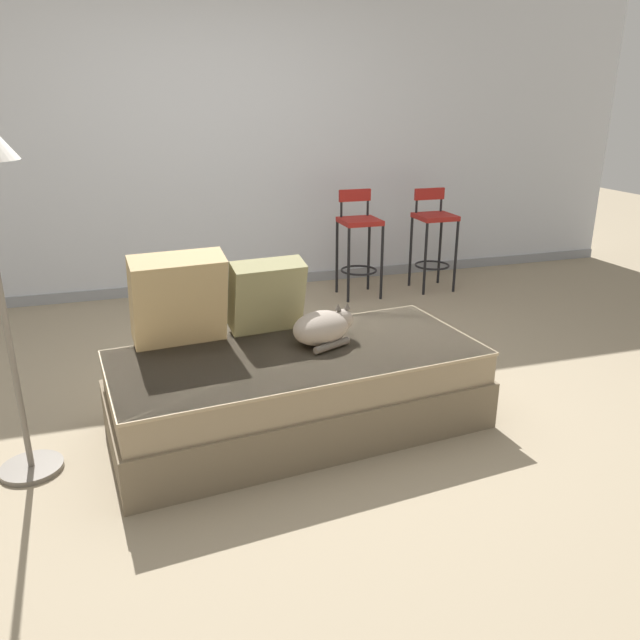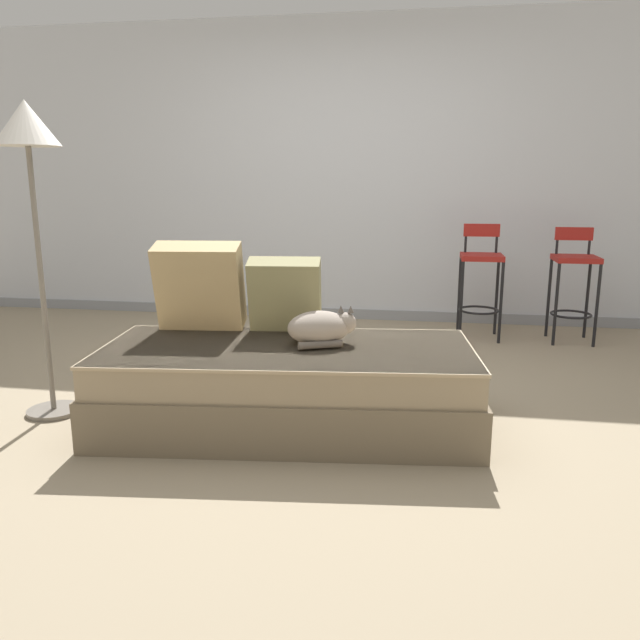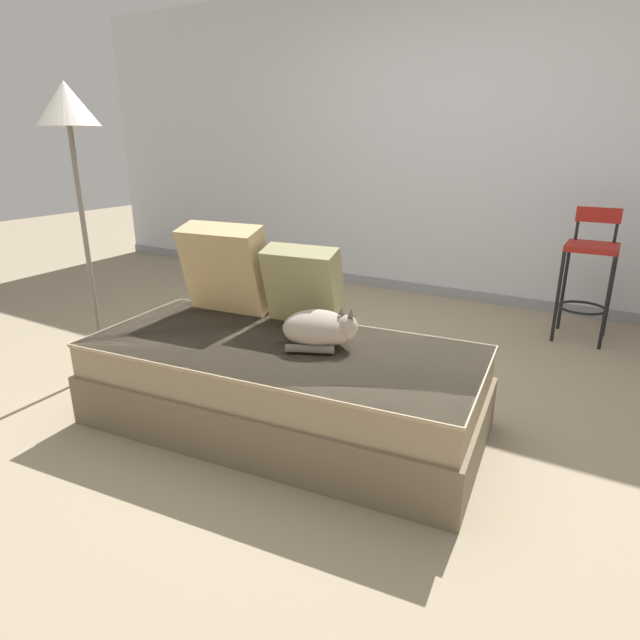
{
  "view_description": "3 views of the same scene",
  "coord_description": "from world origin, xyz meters",
  "px_view_note": "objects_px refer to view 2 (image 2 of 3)",
  "views": [
    {
      "loc": [
        -0.76,
        -3.21,
        1.63
      ],
      "look_at": [
        0.15,
        -0.3,
        0.54
      ],
      "focal_mm": 35.0,
      "sensor_mm": 36.0,
      "label": 1
    },
    {
      "loc": [
        0.65,
        -3.35,
        1.23
      ],
      "look_at": [
        0.15,
        -0.3,
        0.54
      ],
      "focal_mm": 35.0,
      "sensor_mm": 36.0,
      "label": 2
    },
    {
      "loc": [
        1.34,
        -2.32,
        1.34
      ],
      "look_at": [
        0.15,
        -0.3,
        0.54
      ],
      "focal_mm": 30.0,
      "sensor_mm": 36.0,
      "label": 3
    }
  ],
  "objects_px": {
    "bar_stool_by_doorway": "(574,275)",
    "floor_lamp": "(29,153)",
    "cat": "(321,327)",
    "throw_pillow_middle": "(285,294)",
    "couch": "(288,386)",
    "throw_pillow_corner": "(200,286)",
    "bar_stool_near_window": "(481,273)"
  },
  "relations": [
    {
      "from": "throw_pillow_corner",
      "to": "bar_stool_by_doorway",
      "type": "distance_m",
      "value": 2.97
    },
    {
      "from": "throw_pillow_corner",
      "to": "floor_lamp",
      "type": "xyz_separation_m",
      "value": [
        -0.75,
        -0.31,
        0.7
      ]
    },
    {
      "from": "bar_stool_near_window",
      "to": "bar_stool_by_doorway",
      "type": "bearing_deg",
      "value": -0.01
    },
    {
      "from": "couch",
      "to": "cat",
      "type": "height_order",
      "value": "cat"
    },
    {
      "from": "bar_stool_by_doorway",
      "to": "floor_lamp",
      "type": "bearing_deg",
      "value": -145.98
    },
    {
      "from": "throw_pillow_middle",
      "to": "bar_stool_by_doorway",
      "type": "xyz_separation_m",
      "value": [
        1.89,
        1.74,
        -0.11
      ]
    },
    {
      "from": "couch",
      "to": "floor_lamp",
      "type": "distance_m",
      "value": 1.73
    },
    {
      "from": "couch",
      "to": "bar_stool_near_window",
      "type": "height_order",
      "value": "bar_stool_near_window"
    },
    {
      "from": "throw_pillow_corner",
      "to": "couch",
      "type": "bearing_deg",
      "value": -26.57
    },
    {
      "from": "throw_pillow_corner",
      "to": "bar_stool_by_doorway",
      "type": "relative_size",
      "value": 0.56
    },
    {
      "from": "couch",
      "to": "bar_stool_by_doorway",
      "type": "relative_size",
      "value": 2.22
    },
    {
      "from": "couch",
      "to": "throw_pillow_corner",
      "type": "xyz_separation_m",
      "value": [
        -0.55,
        0.27,
        0.45
      ]
    },
    {
      "from": "throw_pillow_middle",
      "to": "bar_stool_near_window",
      "type": "distance_m",
      "value": 2.11
    },
    {
      "from": "throw_pillow_corner",
      "to": "bar_stool_near_window",
      "type": "relative_size",
      "value": 0.55
    },
    {
      "from": "throw_pillow_corner",
      "to": "bar_stool_by_doorway",
      "type": "xyz_separation_m",
      "value": [
        2.36,
        1.79,
        -0.15
      ]
    },
    {
      "from": "throw_pillow_middle",
      "to": "floor_lamp",
      "type": "height_order",
      "value": "floor_lamp"
    },
    {
      "from": "cat",
      "to": "bar_stool_near_window",
      "type": "xyz_separation_m",
      "value": [
        0.95,
        1.98,
        0.02
      ]
    },
    {
      "from": "throw_pillow_corner",
      "to": "floor_lamp",
      "type": "bearing_deg",
      "value": -157.66
    },
    {
      "from": "bar_stool_by_doorway",
      "to": "throw_pillow_middle",
      "type": "bearing_deg",
      "value": -137.37
    },
    {
      "from": "bar_stool_near_window",
      "to": "bar_stool_by_doorway",
      "type": "xyz_separation_m",
      "value": [
        0.7,
        -0.0,
        -0.0
      ]
    },
    {
      "from": "throw_pillow_corner",
      "to": "bar_stool_near_window",
      "type": "distance_m",
      "value": 2.45
    },
    {
      "from": "throw_pillow_corner",
      "to": "throw_pillow_middle",
      "type": "bearing_deg",
      "value": 5.87
    },
    {
      "from": "couch",
      "to": "bar_stool_near_window",
      "type": "xyz_separation_m",
      "value": [
        1.11,
        2.06,
        0.31
      ]
    },
    {
      "from": "throw_pillow_corner",
      "to": "cat",
      "type": "xyz_separation_m",
      "value": [
        0.71,
        -0.19,
        -0.16
      ]
    },
    {
      "from": "cat",
      "to": "floor_lamp",
      "type": "bearing_deg",
      "value": -175.61
    },
    {
      "from": "couch",
      "to": "bar_stool_near_window",
      "type": "relative_size",
      "value": 2.18
    },
    {
      "from": "throw_pillow_middle",
      "to": "bar_stool_near_window",
      "type": "relative_size",
      "value": 0.46
    },
    {
      "from": "throw_pillow_middle",
      "to": "cat",
      "type": "distance_m",
      "value": 0.36
    },
    {
      "from": "bar_stool_by_doorway",
      "to": "floor_lamp",
      "type": "height_order",
      "value": "floor_lamp"
    },
    {
      "from": "throw_pillow_middle",
      "to": "bar_stool_near_window",
      "type": "height_order",
      "value": "bar_stool_near_window"
    },
    {
      "from": "cat",
      "to": "throw_pillow_middle",
      "type": "bearing_deg",
      "value": 134.74
    },
    {
      "from": "bar_stool_near_window",
      "to": "bar_stool_by_doorway",
      "type": "relative_size",
      "value": 1.02
    }
  ]
}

